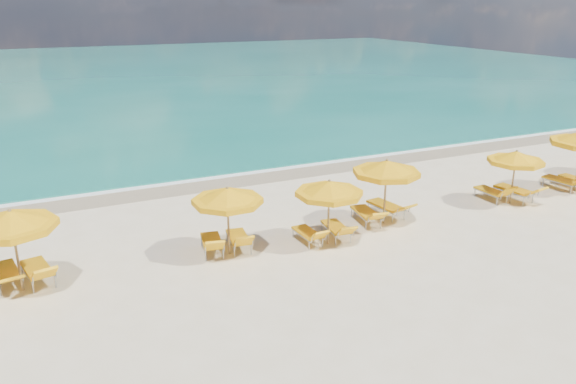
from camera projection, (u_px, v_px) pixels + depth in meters
name	position (u px, v px, depth m)	size (l,w,h in m)	color
ground_plane	(307.00, 240.00, 18.54)	(120.00, 120.00, 0.00)	beige
ocean	(101.00, 75.00, 59.60)	(120.00, 80.00, 0.30)	#126A5B
wet_sand_band	(231.00, 179.00, 24.87)	(120.00, 2.60, 0.01)	tan
foam_line	(225.00, 174.00, 25.55)	(120.00, 1.20, 0.03)	white
whitecap_near	(68.00, 145.00, 30.65)	(14.00, 0.36, 0.05)	white
whitecap_far	(256.00, 105.00, 42.31)	(18.00, 0.30, 0.05)	white
umbrella_2	(11.00, 221.00, 14.64)	(2.43, 2.43, 2.38)	#9B7E4D
umbrella_3	(227.00, 197.00, 16.89)	(2.83, 2.83, 2.22)	#9B7E4D
umbrella_4	(329.00, 189.00, 17.62)	(2.82, 2.82, 2.20)	#9B7E4D
umbrella_5	(387.00, 168.00, 19.26)	(2.40, 2.40, 2.37)	#9B7E4D
umbrella_6	(516.00, 158.00, 21.30)	(2.43, 2.43, 2.15)	#9B7E4D
lounger_2_left	(7.00, 277.00, 15.52)	(0.96, 2.03, 0.74)	#A5A8AD
lounger_2_right	(38.00, 274.00, 15.66)	(1.00, 2.00, 0.88)	#A5A8AD
lounger_3_left	(212.00, 246.00, 17.50)	(0.91, 1.83, 0.84)	#A5A8AD
lounger_3_right	(239.00, 242.00, 17.79)	(0.84, 1.80, 0.84)	#A5A8AD
lounger_4_left	(308.00, 237.00, 18.22)	(0.61, 1.65, 0.77)	#A5A8AD
lounger_4_right	(337.00, 232.00, 18.59)	(0.79, 1.82, 0.81)	#A5A8AD
lounger_5_left	(366.00, 217.00, 19.83)	(0.89, 1.97, 0.82)	#A5A8AD
lounger_5_right	(387.00, 210.00, 20.46)	(0.93, 2.06, 0.82)	#A5A8AD
lounger_6_left	(492.00, 195.00, 22.12)	(0.63, 1.73, 0.86)	#A5A8AD
lounger_6_right	(515.00, 194.00, 22.16)	(0.93, 2.07, 0.84)	#A5A8AD
lounger_7_left	(562.00, 184.00, 23.43)	(0.88, 1.96, 0.81)	#A5A8AD
lounger_7_right	(575.00, 182.00, 23.84)	(0.59, 1.69, 0.61)	#A5A8AD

